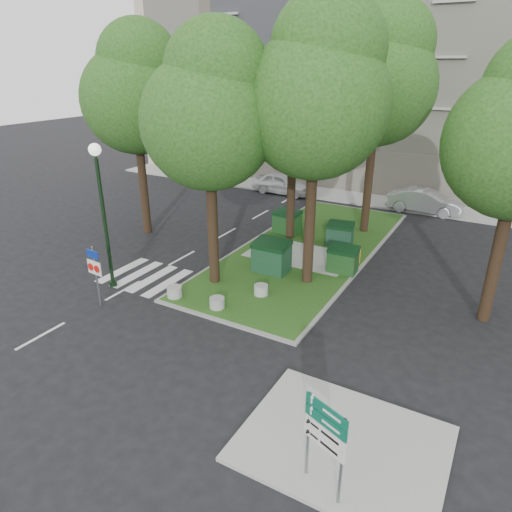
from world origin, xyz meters
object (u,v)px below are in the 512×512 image
Objects in this scene: tree_median_near_left at (211,109)px; bollard_right at (261,290)px; tree_median_near_right at (319,90)px; dumpster_d at (343,259)px; tree_median_mid at (296,105)px; tree_street_left at (136,89)px; directional_sign at (325,434)px; bollard_mid at (217,303)px; car_white at (283,183)px; litter_bin at (356,255)px; dumpster_c at (340,234)px; dumpster_b at (271,256)px; dumpster_a at (287,222)px; traffic_sign_pole at (95,269)px; street_lamp at (102,200)px; bollard_left at (175,292)px; car_silver at (425,201)px; tree_median_far at (381,75)px.

tree_median_near_left is 7.35m from bollard_right.
tree_median_near_right reaches higher than bollard_right.
tree_median_near_right is 8.05m from bollard_right.
dumpster_d is at bearing 60.61° from bollard_right.
tree_street_left is (-7.50, -3.00, 0.67)m from tree_median_mid.
bollard_right is 9.42m from directional_sign.
bollard_right is 0.99× the size of bollard_mid.
tree_median_near_left is 2.36× the size of car_white.
litter_bin is at bearing 65.50° from bollard_right.
dumpster_c is 2.48× the size of bollard_mid.
dumpster_b is (8.57, -1.43, -6.81)m from tree_street_left.
dumpster_a is 2.16× the size of litter_bin.
tree_street_left is 19.53m from directional_sign.
tree_median_near_left is 12.34m from directional_sign.
tree_street_left is (-7.00, 3.50, 0.33)m from tree_median_near_left.
dumpster_a reaches higher than bollard_right.
directional_sign is (5.67, -7.40, 1.34)m from bollard_right.
bollard_mid is 4.85m from traffic_sign_pole.
tree_median_near_right reaches higher than car_white.
tree_street_left is 10.40m from dumpster_a.
street_lamp is (-8.20, -6.06, 3.12)m from dumpster_d.
dumpster_d is 0.58× the size of directional_sign.
bollard_left is 4.68m from street_lamp.
street_lamp is at bearing 151.23° from car_silver.
bollard_right is at bearing -105.24° from dumpster_c.
tree_street_left reaches higher than dumpster_b.
car_silver is (8.71, 18.98, -0.87)m from traffic_sign_pole.
tree_street_left is at bearing 165.08° from directional_sign.
tree_median_near_right reaches higher than bollard_mid.
car_white is at bearing 101.68° from bollard_left.
tree_median_far is at bearing 57.87° from street_lamp.
traffic_sign_pole reaches higher than car_white.
bollard_mid is (0.82, -8.45, -6.65)m from tree_median_mid.
tree_median_near_left is at bearing -127.01° from dumpster_b.
bollard_mid is 0.10× the size of street_lamp.
tree_median_near_right reaches higher than dumpster_d.
bollard_mid is (-1.85, -8.62, -0.39)m from dumpster_c.
tree_median_mid is 10.39m from street_lamp.
bollard_right is 0.13× the size of car_white.
tree_median_near_left is 1.05× the size of tree_median_mid.
tree_median_near_left is 0.96× the size of tree_street_left.
bollard_left is at bearing -166.42° from car_white.
tree_median_far is 7.81× the size of dumpster_a.
dumpster_d is 11.47m from car_silver.
bollard_left is 0.10× the size of street_lamp.
tree_median_mid is at bearing 175.75° from dumpster_c.
street_lamp is 2.61× the size of directional_sign.
street_lamp reaches higher than bollard_right.
dumpster_c is at bearing 77.88° from bollard_mid.
car_white is (-7.31, 7.96, 0.05)m from dumpster_c.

